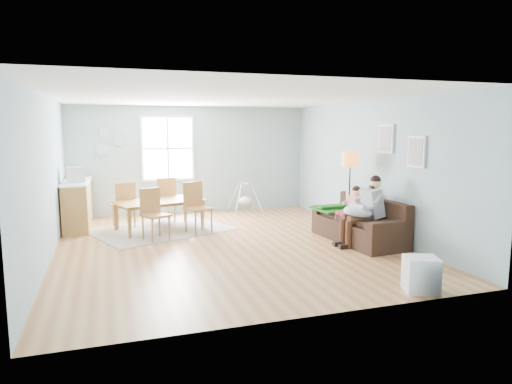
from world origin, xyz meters
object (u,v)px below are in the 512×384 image
object	(u,v)px
floor_lamp	(350,166)
dining_table	(160,215)
toddler	(352,204)
storage_cube	(420,274)
chair_se	(196,203)
father	(365,208)
chair_ne	(165,196)
chair_nw	(124,202)
monitor	(75,175)
baby_swing	(245,200)
counter	(78,204)
chair_sw	(153,210)
sofa	(361,226)

from	to	relation	value
floor_lamp	dining_table	xyz separation A→B (m)	(-3.58, 1.65, -1.08)
toddler	storage_cube	distance (m)	2.94
chair_se	father	bearing A→B (deg)	-36.82
toddler	chair_ne	xyz separation A→B (m)	(-3.25, 2.78, -0.10)
chair_nw	floor_lamp	bearing A→B (deg)	-26.00
floor_lamp	monitor	xyz separation A→B (m)	(-5.24, 2.12, -0.21)
dining_table	chair_se	xyz separation A→B (m)	(0.69, -0.44, 0.29)
chair_nw	toddler	bearing A→B (deg)	-30.35
storage_cube	baby_swing	xyz separation A→B (m)	(-0.58, 6.09, 0.12)
storage_cube	chair_nw	xyz separation A→B (m)	(-3.55, 5.27, 0.34)
father	toddler	bearing A→B (deg)	87.65
counter	chair_sw	bearing A→B (deg)	-48.00
chair_sw	chair_se	distance (m)	0.98
floor_lamp	chair_se	xyz separation A→B (m)	(-2.89, 1.21, -0.79)
toddler	dining_table	xyz separation A→B (m)	(-3.45, 1.99, -0.39)
chair_nw	counter	size ratio (longest dim) A/B	0.54
counter	toddler	bearing A→B (deg)	-28.81
monitor	chair_nw	bearing A→B (deg)	-2.00
toddler	floor_lamp	size ratio (longest dim) A/B	0.50
chair_se	sofa	bearing A→B (deg)	-31.57
sofa	father	size ratio (longest dim) A/B	1.62
sofa	chair_nw	bearing A→B (deg)	148.26
chair_sw	chair_nw	xyz separation A→B (m)	(-0.49, 1.23, -0.00)
sofa	storage_cube	distance (m)	2.73
chair_ne	counter	distance (m)	1.88
father	floor_lamp	size ratio (longest dim) A/B	0.77
monitor	chair_ne	bearing A→B (deg)	9.55
dining_table	monitor	size ratio (longest dim) A/B	4.77
floor_lamp	baby_swing	xyz separation A→B (m)	(-1.31, 2.91, -1.04)
chair_sw	counter	xyz separation A→B (m)	(-1.46, 1.62, -0.05)
father	chair_ne	bearing A→B (deg)	134.59
storage_cube	chair_se	world-z (taller)	chair_se
sofa	chair_se	size ratio (longest dim) A/B	2.00
storage_cube	dining_table	size ratio (longest dim) A/B	0.29
toddler	storage_cube	size ratio (longest dim) A/B	1.61
floor_lamp	storage_cube	bearing A→B (deg)	-102.92
father	dining_table	world-z (taller)	father
floor_lamp	chair_sw	distance (m)	3.98
chair_nw	chair_ne	world-z (taller)	chair_ne
toddler	chair_ne	world-z (taller)	toddler
chair_ne	counter	xyz separation A→B (m)	(-1.87, 0.04, -0.08)
chair_se	monitor	xyz separation A→B (m)	(-2.35, 0.91, 0.59)
chair_sw	counter	size ratio (longest dim) A/B	0.54
chair_ne	baby_swing	world-z (taller)	chair_ne
counter	baby_swing	size ratio (longest dim) A/B	2.36
storage_cube	dining_table	xyz separation A→B (m)	(-2.85, 4.83, 0.08)
father	chair_nw	bearing A→B (deg)	144.72
father	monitor	world-z (taller)	monitor
sofa	toddler	xyz separation A→B (m)	(-0.09, 0.19, 0.41)
chair_ne	counter	world-z (taller)	chair_ne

